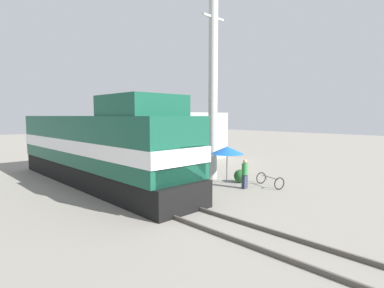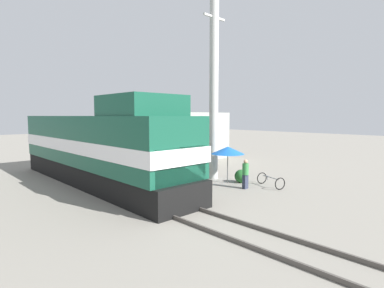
{
  "view_description": "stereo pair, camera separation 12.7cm",
  "coord_description": "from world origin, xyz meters",
  "px_view_note": "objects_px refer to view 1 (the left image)",
  "views": [
    {
      "loc": [
        -8.01,
        -12.0,
        3.97
      ],
      "look_at": [
        1.2,
        -2.49,
        2.71
      ],
      "focal_mm": 28.0,
      "sensor_mm": 36.0,
      "label": 1
    },
    {
      "loc": [
        -7.92,
        -12.09,
        3.97
      ],
      "look_at": [
        1.2,
        -2.49,
        2.71
      ],
      "focal_mm": 28.0,
      "sensor_mm": 36.0,
      "label": 2
    }
  ],
  "objects_px": {
    "locomotive": "(99,148)",
    "person_bystander": "(245,173)",
    "utility_pole": "(213,88)",
    "billboard_sign": "(158,132)",
    "vendor_umbrella": "(227,150)",
    "bicycle": "(270,180)"
  },
  "relations": [
    {
      "from": "utility_pole",
      "to": "locomotive",
      "type": "bearing_deg",
      "value": 150.5
    },
    {
      "from": "person_bystander",
      "to": "vendor_umbrella",
      "type": "bearing_deg",
      "value": 76.09
    },
    {
      "from": "utility_pole",
      "to": "vendor_umbrella",
      "type": "distance_m",
      "value": 3.99
    },
    {
      "from": "vendor_umbrella",
      "to": "utility_pole",
      "type": "bearing_deg",
      "value": 77.2
    },
    {
      "from": "locomotive",
      "to": "vendor_umbrella",
      "type": "relative_size",
      "value": 7.21
    },
    {
      "from": "vendor_umbrella",
      "to": "billboard_sign",
      "type": "xyz_separation_m",
      "value": [
        -1.24,
        4.94,
        0.96
      ]
    },
    {
      "from": "billboard_sign",
      "to": "bicycle",
      "type": "distance_m",
      "value": 7.98
    },
    {
      "from": "billboard_sign",
      "to": "bicycle",
      "type": "bearing_deg",
      "value": -72.69
    },
    {
      "from": "locomotive",
      "to": "person_bystander",
      "type": "distance_m",
      "value": 8.34
    },
    {
      "from": "locomotive",
      "to": "billboard_sign",
      "type": "distance_m",
      "value": 4.45
    },
    {
      "from": "bicycle",
      "to": "billboard_sign",
      "type": "bearing_deg",
      "value": -52.77
    },
    {
      "from": "utility_pole",
      "to": "vendor_umbrella",
      "type": "relative_size",
      "value": 5.18
    },
    {
      "from": "locomotive",
      "to": "billboard_sign",
      "type": "relative_size",
      "value": 4.09
    },
    {
      "from": "locomotive",
      "to": "utility_pole",
      "type": "bearing_deg",
      "value": -29.5
    },
    {
      "from": "locomotive",
      "to": "utility_pole",
      "type": "relative_size",
      "value": 1.39
    },
    {
      "from": "vendor_umbrella",
      "to": "locomotive",
      "type": "bearing_deg",
      "value": 139.49
    },
    {
      "from": "bicycle",
      "to": "locomotive",
      "type": "bearing_deg",
      "value": -26.94
    },
    {
      "from": "utility_pole",
      "to": "person_bystander",
      "type": "height_order",
      "value": "utility_pole"
    },
    {
      "from": "locomotive",
      "to": "person_bystander",
      "type": "relative_size",
      "value": 9.72
    },
    {
      "from": "vendor_umbrella",
      "to": "bicycle",
      "type": "distance_m",
      "value": 2.96
    },
    {
      "from": "utility_pole",
      "to": "billboard_sign",
      "type": "distance_m",
      "value": 4.72
    },
    {
      "from": "locomotive",
      "to": "utility_pole",
      "type": "xyz_separation_m",
      "value": [
        5.94,
        -3.36,
        3.52
      ]
    }
  ]
}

